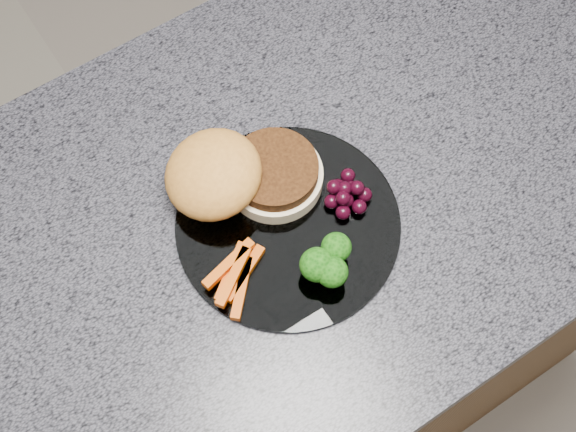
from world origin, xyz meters
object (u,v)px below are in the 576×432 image
object	(u,v)px
island_cabinet	(268,331)
grape_bunch	(347,194)
burger	(235,176)
plate	(288,224)

from	to	relation	value
island_cabinet	grape_bunch	xyz separation A→B (m)	(0.09, -0.04, 0.49)
island_cabinet	burger	distance (m)	0.50
plate	grape_bunch	xyz separation A→B (m)	(0.07, -0.01, 0.02)
island_cabinet	plate	bearing A→B (deg)	-60.73
plate	grape_bunch	bearing A→B (deg)	-8.52
island_cabinet	plate	world-z (taller)	plate
grape_bunch	plate	bearing A→B (deg)	171.48
island_cabinet	plate	distance (m)	0.47
burger	grape_bunch	xyz separation A→B (m)	(0.10, -0.08, -0.01)
island_cabinet	plate	xyz separation A→B (m)	(0.02, -0.03, 0.47)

